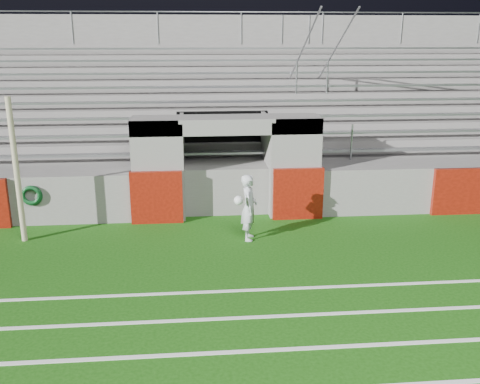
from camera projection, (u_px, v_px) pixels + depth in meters
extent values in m
plane|color=#15490C|center=(238.00, 268.00, 10.94)|extent=(90.00, 90.00, 0.00)
cylinder|color=tan|center=(17.00, 171.00, 11.97)|extent=(0.13, 0.13, 3.32)
cube|color=white|center=(255.00, 351.00, 8.07)|extent=(28.00, 0.09, 0.01)
cube|color=white|center=(248.00, 317.00, 9.03)|extent=(28.00, 0.09, 0.01)
cube|color=white|center=(243.00, 290.00, 9.98)|extent=(28.00, 0.09, 0.01)
cube|color=slate|center=(157.00, 168.00, 13.76)|extent=(1.20, 1.00, 2.60)
cube|color=slate|center=(295.00, 165.00, 14.07)|extent=(1.20, 1.00, 2.60)
cube|color=black|center=(223.00, 154.00, 15.55)|extent=(2.60, 0.20, 2.50)
cube|color=slate|center=(183.00, 164.00, 14.41)|extent=(0.10, 2.20, 2.50)
cube|color=slate|center=(267.00, 162.00, 14.60)|extent=(0.10, 2.20, 2.50)
cube|color=slate|center=(226.00, 125.00, 13.61)|extent=(4.80, 1.00, 0.40)
cube|color=slate|center=(219.00, 143.00, 17.64)|extent=(26.00, 8.00, 0.20)
cube|color=slate|center=(219.00, 162.00, 17.81)|extent=(26.00, 8.00, 1.05)
cube|color=#5E1008|center=(157.00, 197.00, 13.41)|extent=(1.30, 0.15, 1.35)
cube|color=#5E1008|center=(298.00, 194.00, 13.72)|extent=(1.30, 0.15, 1.35)
cube|color=#5E1008|center=(473.00, 191.00, 14.14)|extent=(2.20, 0.15, 1.25)
cube|color=gray|center=(224.00, 153.00, 14.75)|extent=(23.00, 0.28, 0.06)
cube|color=slate|center=(223.00, 148.00, 15.57)|extent=(24.00, 0.75, 0.38)
cube|color=gray|center=(223.00, 134.00, 15.36)|extent=(23.00, 0.28, 0.06)
cube|color=slate|center=(221.00, 136.00, 16.24)|extent=(24.00, 0.75, 0.76)
cube|color=gray|center=(221.00, 117.00, 15.97)|extent=(23.00, 0.28, 0.06)
cube|color=slate|center=(220.00, 126.00, 16.90)|extent=(24.00, 0.75, 1.14)
cube|color=gray|center=(220.00, 101.00, 16.58)|extent=(23.00, 0.28, 0.06)
cube|color=slate|center=(218.00, 117.00, 17.56)|extent=(24.00, 0.75, 1.52)
cube|color=gray|center=(218.00, 87.00, 17.19)|extent=(23.00, 0.28, 0.06)
cube|color=slate|center=(217.00, 108.00, 18.22)|extent=(24.00, 0.75, 1.90)
cube|color=gray|center=(217.00, 73.00, 17.80)|extent=(23.00, 0.28, 0.06)
cube|color=slate|center=(216.00, 100.00, 18.89)|extent=(24.00, 0.75, 2.28)
cube|color=gray|center=(216.00, 60.00, 18.41)|extent=(23.00, 0.28, 0.06)
cube|color=slate|center=(215.00, 92.00, 19.55)|extent=(24.00, 0.75, 2.66)
cube|color=gray|center=(215.00, 48.00, 19.02)|extent=(23.00, 0.28, 0.06)
cube|color=slate|center=(214.00, 89.00, 20.18)|extent=(26.00, 0.60, 5.29)
cylinder|color=#A5A8AD|center=(316.00, 143.00, 14.63)|extent=(0.05, 0.05, 1.00)
cylinder|color=#A5A8AD|center=(297.00, 78.00, 17.06)|extent=(0.05, 0.05, 1.00)
cylinder|color=#A5A8AD|center=(282.00, 29.00, 19.50)|extent=(0.05, 0.05, 1.00)
cylinder|color=#A5A8AD|center=(297.00, 62.00, 16.92)|extent=(0.05, 6.02, 3.08)
cylinder|color=#A5A8AD|center=(352.00, 142.00, 14.71)|extent=(0.05, 0.05, 1.00)
cylinder|color=#A5A8AD|center=(327.00, 78.00, 17.15)|extent=(0.05, 0.05, 1.00)
cylinder|color=#A5A8AD|center=(309.00, 29.00, 19.58)|extent=(0.05, 0.05, 1.00)
cylinder|color=#A5A8AD|center=(328.00, 62.00, 17.01)|extent=(0.05, 6.02, 3.08)
cylinder|color=#A5A8AD|center=(72.00, 28.00, 18.84)|extent=(0.05, 0.05, 1.10)
cylinder|color=#A5A8AD|center=(158.00, 28.00, 19.10)|extent=(0.05, 0.05, 1.10)
cylinder|color=#A5A8AD|center=(241.00, 28.00, 19.36)|extent=(0.05, 0.05, 1.10)
cylinder|color=#A5A8AD|center=(323.00, 28.00, 19.61)|extent=(0.05, 0.05, 1.10)
cylinder|color=#A5A8AD|center=(402.00, 28.00, 19.87)|extent=(0.05, 0.05, 1.10)
cylinder|color=#A5A8AD|center=(479.00, 28.00, 20.13)|extent=(0.05, 0.05, 1.10)
cylinder|color=#A5A8AD|center=(214.00, 12.00, 19.11)|extent=(24.00, 0.05, 0.05)
imported|color=silver|center=(249.00, 207.00, 12.31)|extent=(0.44, 0.61, 1.55)
sphere|color=white|center=(239.00, 200.00, 11.92)|extent=(0.21, 0.21, 0.21)
torus|color=#0B3918|center=(32.00, 196.00, 13.12)|extent=(0.52, 0.10, 0.52)
torus|color=#0D431C|center=(31.00, 195.00, 13.06)|extent=(0.47, 0.09, 0.47)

